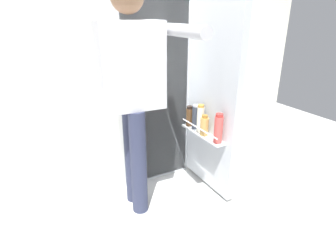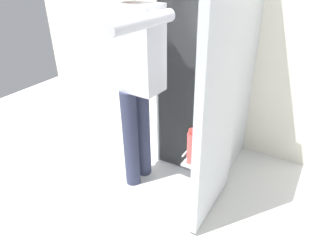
{
  "view_description": "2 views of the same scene",
  "coord_description": "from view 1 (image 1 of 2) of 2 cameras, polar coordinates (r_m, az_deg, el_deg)",
  "views": [
    {
      "loc": [
        -0.99,
        -1.78,
        1.43
      ],
      "look_at": [
        -0.05,
        -0.04,
        0.63
      ],
      "focal_mm": 29.62,
      "sensor_mm": 36.0,
      "label": 1
    },
    {
      "loc": [
        0.91,
        -1.68,
        1.64
      ],
      "look_at": [
        0.01,
        -0.12,
        0.64
      ],
      "focal_mm": 32.12,
      "sensor_mm": 36.0,
      "label": 2
    }
  ],
  "objects": [
    {
      "name": "ground_plane",
      "position": [
        2.49,
        0.66,
        -13.14
      ],
      "size": [
        5.8,
        5.8,
        0.0
      ],
      "primitive_type": "plane",
      "color": "silver"
    },
    {
      "name": "kitchen_wall",
      "position": [
        2.87,
        -8.39,
        17.6
      ],
      "size": [
        4.4,
        0.1,
        2.45
      ],
      "primitive_type": "cube",
      "color": "silver",
      "rests_on": "ground_plane"
    },
    {
      "name": "refrigerator",
      "position": [
        2.55,
        -4.12,
        9.85
      ],
      "size": [
        0.68,
        1.22,
        1.8
      ],
      "color": "silver",
      "rests_on": "ground_plane"
    },
    {
      "name": "person",
      "position": [
        1.93,
        -7.24,
        8.47
      ],
      "size": [
        0.54,
        0.76,
        1.64
      ],
      "color": "#2D334C",
      "rests_on": "ground_plane"
    }
  ]
}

